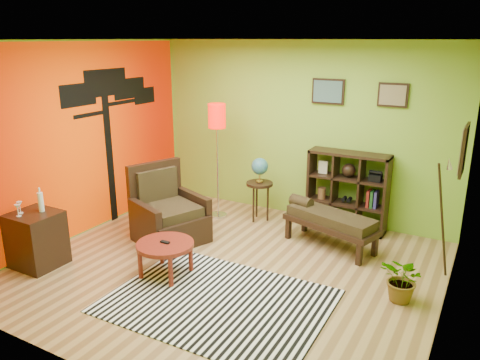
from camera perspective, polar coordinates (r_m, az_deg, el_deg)
The scene contains 11 objects.
ground at distance 6.08m, azimuth -1.44°, elevation -10.71°, with size 5.00×5.00×0.00m, color #AC8352.
room_shell at distance 5.54m, azimuth -2.34°, elevation 6.32°, with size 5.04×4.54×2.82m.
zebra_rug at distance 5.39m, azimuth -2.66°, elevation -14.51°, with size 2.39×1.77×0.01m, color white.
coffee_table at distance 5.83m, azimuth -9.10°, elevation -8.11°, with size 0.70×0.70×0.45m.
armchair at distance 6.87m, azimuth -8.80°, elevation -4.51°, with size 1.15×1.14×1.09m.
side_cabinet at distance 6.56m, azimuth -23.59°, elevation -6.59°, with size 0.60×0.55×1.03m.
floor_lamp at distance 7.35m, azimuth -2.81°, elevation 6.55°, with size 0.28×0.28×1.85m.
globe_table at distance 7.35m, azimuth 2.41°, elevation 0.79°, with size 0.42×0.42×1.03m.
cube_shelf at distance 7.25m, azimuth 13.05°, elevation -1.33°, with size 1.20×0.35×1.20m.
bench at distance 6.64m, azimuth 10.74°, elevation -4.75°, with size 1.42×0.84×0.62m.
potted_plant at distance 5.59m, azimuth 19.30°, elevation -11.92°, with size 0.48×0.54×0.42m, color #26661E.
Camera 1 is at (2.76, -4.62, 2.82)m, focal length 35.00 mm.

